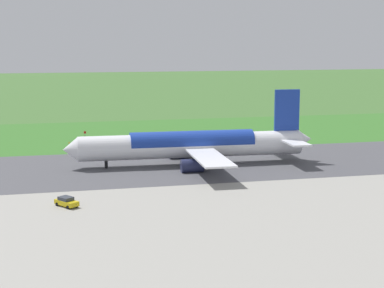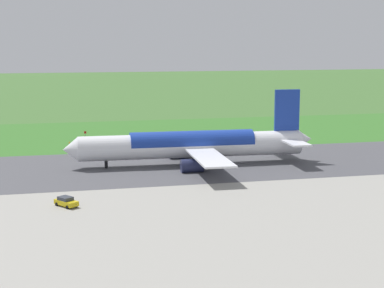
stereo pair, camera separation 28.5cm
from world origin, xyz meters
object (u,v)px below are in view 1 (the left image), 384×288
object	(u,v)px
service_car_followme	(67,202)
traffic_cone_orange	(69,142)
airliner_main	(194,145)
no_stopping_sign	(85,135)

from	to	relation	value
service_car_followme	traffic_cone_orange	xyz separation A→B (m)	(-2.59, -62.56, -0.57)
airliner_main	no_stopping_sign	bearing A→B (deg)	-62.56
no_stopping_sign	airliner_main	bearing A→B (deg)	117.44
airliner_main	no_stopping_sign	xyz separation A→B (m)	(20.62, -39.70, -3.02)
service_car_followme	traffic_cone_orange	size ratio (longest dim) A/B	8.12
airliner_main	service_car_followme	distance (m)	39.71
airliner_main	traffic_cone_orange	world-z (taller)	airliner_main
service_car_followme	no_stopping_sign	xyz separation A→B (m)	(-7.01, -68.02, 0.49)
no_stopping_sign	traffic_cone_orange	size ratio (longest dim) A/B	4.05
airliner_main	traffic_cone_orange	size ratio (longest dim) A/B	98.31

